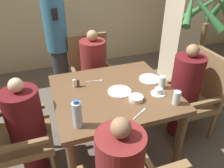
{
  "coord_description": "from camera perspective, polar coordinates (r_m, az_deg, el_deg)",
  "views": [
    {
      "loc": [
        -0.59,
        -1.66,
        1.92
      ],
      "look_at": [
        0.0,
        0.05,
        0.82
      ],
      "focal_mm": 35.0,
      "sensor_mm": 36.0,
      "label": 1
    }
  ],
  "objects": [
    {
      "name": "chair_far_side",
      "position": [
        3.0,
        -5.44,
        3.5
      ],
      "size": [
        0.53,
        0.53,
        0.99
      ],
      "color": "brown",
      "rests_on": "ground_plane"
    },
    {
      "name": "bowl_small",
      "position": [
        1.98,
        6.29,
        -3.74
      ],
      "size": [
        0.13,
        0.13,
        0.04
      ],
      "color": "white",
      "rests_on": "dining_table"
    },
    {
      "name": "diner_in_far_chair",
      "position": [
        2.84,
        -4.75,
        3.14
      ],
      "size": [
        0.32,
        0.32,
        1.14
      ],
      "color": "maroon",
      "rests_on": "ground_plane"
    },
    {
      "name": "diner_in_right_chair",
      "position": [
        2.56,
        18.38,
        -1.89
      ],
      "size": [
        0.32,
        0.32,
        1.14
      ],
      "color": "#5B1419",
      "rests_on": "ground_plane"
    },
    {
      "name": "glass_tall_near",
      "position": [
        1.98,
        16.49,
        -3.46
      ],
      "size": [
        0.06,
        0.06,
        0.13
      ],
      "color": "silver",
      "rests_on": "dining_table"
    },
    {
      "name": "dining_table",
      "position": [
        2.16,
        0.44,
        -4.06
      ],
      "size": [
        1.14,
        1.03,
        0.77
      ],
      "color": "brown",
      "rests_on": "ground_plane"
    },
    {
      "name": "water_bottle",
      "position": [
        1.66,
        -9.06,
        -7.86
      ],
      "size": [
        0.07,
        0.07,
        0.24
      ],
      "color": "silver",
      "rests_on": "dining_table"
    },
    {
      "name": "plate_main_left",
      "position": [
        2.09,
        1.98,
        -1.93
      ],
      "size": [
        0.22,
        0.22,
        0.01
      ],
      "color": "white",
      "rests_on": "dining_table"
    },
    {
      "name": "pepper_shaker",
      "position": [
        2.18,
        -8.83,
        0.27
      ],
      "size": [
        0.03,
        0.03,
        0.08
      ],
      "color": "#4C3D2D",
      "rests_on": "dining_table"
    },
    {
      "name": "teacup_with_saucer",
      "position": [
        2.1,
        12.02,
        -1.99
      ],
      "size": [
        0.14,
        0.14,
        0.06
      ],
      "color": "white",
      "rests_on": "dining_table"
    },
    {
      "name": "knife_beside_plate",
      "position": [
        1.84,
        7.35,
        -7.56
      ],
      "size": [
        0.16,
        0.11,
        0.0
      ],
      "color": "silver",
      "rests_on": "dining_table"
    },
    {
      "name": "chair_left_side",
      "position": [
        2.2,
        -25.13,
        -11.5
      ],
      "size": [
        0.53,
        0.53,
        0.99
      ],
      "color": "brown",
      "rests_on": "ground_plane"
    },
    {
      "name": "chair_right_side",
      "position": [
        2.68,
        20.81,
        -2.31
      ],
      "size": [
        0.53,
        0.53,
        0.99
      ],
      "color": "brown",
      "rests_on": "ground_plane"
    },
    {
      "name": "glass_tall_mid",
      "position": [
        2.17,
        12.88,
        0.42
      ],
      "size": [
        0.06,
        0.06,
        0.13
      ],
      "color": "silver",
      "rests_on": "dining_table"
    },
    {
      "name": "fork_beside_plate",
      "position": [
        2.27,
        -4.21,
        0.84
      ],
      "size": [
        0.17,
        0.04,
        0.0
      ],
      "color": "silver",
      "rests_on": "dining_table"
    },
    {
      "name": "standing_host",
      "position": [
        3.02,
        -14.09,
        10.73
      ],
      "size": [
        0.29,
        0.32,
        1.68
      ],
      "color": "#2D2D33",
      "rests_on": "ground_plane"
    },
    {
      "name": "potted_palm",
      "position": [
        3.1,
        20.69,
        2.18
      ],
      "size": [
        0.69,
        0.68,
        1.67
      ],
      "color": "#4C4238",
      "rests_on": "ground_plane"
    },
    {
      "name": "plate_main_right",
      "position": [
        2.33,
        9.84,
        1.32
      ],
      "size": [
        0.22,
        0.22,
        0.01
      ],
      "color": "white",
      "rests_on": "dining_table"
    },
    {
      "name": "salt_shaker",
      "position": [
        2.18,
        -9.84,
        0.14
      ],
      "size": [
        0.03,
        0.03,
        0.08
      ],
      "color": "white",
      "rests_on": "dining_table"
    },
    {
      "name": "ground_plane",
      "position": [
        2.61,
        0.38,
        -16.18
      ],
      "size": [
        16.0,
        16.0,
        0.0
      ],
      "primitive_type": "plane",
      "color": "#60564C"
    },
    {
      "name": "diner_in_left_chair",
      "position": [
        2.17,
        -21.27,
        -10.6
      ],
      "size": [
        0.32,
        0.32,
        1.06
      ],
      "color": "#5B1419",
      "rests_on": "ground_plane"
    }
  ]
}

